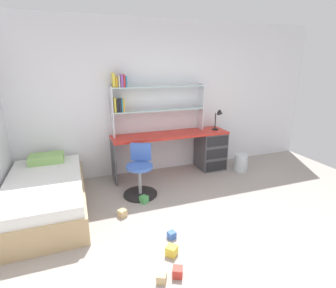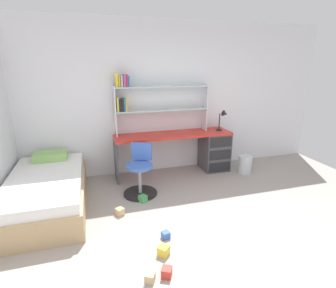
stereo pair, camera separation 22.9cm
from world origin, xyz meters
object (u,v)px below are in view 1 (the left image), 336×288
Objects in this scene: desk at (199,148)px; waste_bin at (241,163)px; bookshelf_hutch at (147,99)px; desk_lamp at (219,116)px; toy_block_red_0 at (178,272)px; toy_block_yellow_2 at (172,251)px; swivel_chair at (140,176)px; bed_platform at (46,195)px; toy_block_green_4 at (144,199)px; toy_block_blue_3 at (172,235)px; toy_block_natural_1 at (162,278)px; toy_block_natural_5 at (122,213)px.

desk is 6.38× the size of waste_bin.
bookshelf_hutch is 1.41m from desk_lamp.
desk is 5.50× the size of desk_lamp.
toy_block_yellow_2 is (0.05, 0.29, 0.01)m from toy_block_red_0.
bed_platform is (-1.33, -0.05, -0.07)m from swivel_chair.
desk is 1.45m from swivel_chair.
toy_block_green_4 is (-2.04, -0.54, -0.11)m from waste_bin.
toy_block_red_0 is at bearing -53.39° from bed_platform.
desk is 20.03× the size of toy_block_yellow_2.
bed_platform is 17.78× the size of toy_block_yellow_2.
bookshelf_hutch is (-0.97, 0.14, 0.94)m from desk.
toy_block_green_4 is (-0.09, 0.91, 0.01)m from toy_block_blue_3.
bed_platform is 3.36m from waste_bin.
waste_bin is at bearing -26.52° from desk.
bookshelf_hutch is 15.77× the size of toy_block_yellow_2.
swivel_chair is 2.04m from waste_bin.
desk is at bearing 14.08° from bed_platform.
bookshelf_hutch is 2.13m from waste_bin.
toy_block_natural_1 is (-2.26, -2.01, -0.12)m from waste_bin.
bed_platform is at bearing -168.28° from desk_lamp.
bookshelf_hutch reaches higher than toy_block_natural_5.
toy_block_green_4 is at bearing -153.42° from desk_lamp.
toy_block_yellow_2 is (0.22, 0.31, 0.01)m from toy_block_natural_1.
waste_bin reaches higher than toy_block_red_0.
desk_lamp is at bearing -7.42° from bookshelf_hutch.
toy_block_red_0 is at bearing -127.21° from desk_lamp.
toy_block_red_0 is (-2.09, -2.00, -0.12)m from waste_bin.
desk is 0.69m from desk_lamp.
desk_lamp reaches higher than toy_block_yellow_2.
toy_block_green_4 is at bearing 81.43° from toy_block_natural_1.
toy_block_blue_3 is at bearing -124.57° from desk.
toy_block_natural_1 is (-0.17, -0.01, -0.00)m from toy_block_red_0.
toy_block_natural_1 is at bearing -129.60° from desk_lamp.
toy_block_blue_3 is (0.15, 0.56, -0.01)m from toy_block_red_0.
toy_block_green_4 is (1.31, -0.23, -0.19)m from bed_platform.
swivel_chair is 9.41× the size of toy_block_blue_3.
waste_bin is (0.71, -0.35, -0.27)m from desk.
bed_platform is 1.81m from toy_block_blue_3.
toy_block_blue_3 is 0.79m from toy_block_natural_5.
toy_block_yellow_2 is at bearing -122.97° from desk.
desk reaches higher than toy_block_natural_5.
desk_lamp is (1.35, -0.18, -0.36)m from bookshelf_hutch.
toy_block_blue_3 is (1.40, -1.13, -0.20)m from bed_platform.
desk is at bearing 33.77° from toy_block_green_4.
waste_bin is at bearing 39.89° from toy_block_yellow_2.
bed_platform is 22.39× the size of toy_block_blue_3.
desk_lamp is 0.49× the size of swivel_chair.
desk reaches higher than waste_bin.
bookshelf_hutch is 2.11× the size of swivel_chair.
toy_block_blue_3 is 0.91m from toy_block_green_4.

